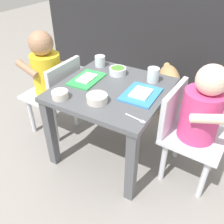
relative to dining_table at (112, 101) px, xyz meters
name	(u,v)px	position (x,y,z in m)	size (l,w,h in m)	color
ground_plane	(112,150)	(0.00, 0.00, -0.35)	(7.00, 7.00, 0.00)	gray
kitchen_cabinet_back	(178,29)	(0.00, 1.09, 0.09)	(2.39, 0.39, 0.89)	#232326
dining_table	(112,101)	(0.00, 0.00, 0.00)	(0.53, 0.54, 0.43)	#515459
seated_child_left	(49,74)	(-0.43, 0.00, 0.05)	(0.29, 0.29, 0.65)	silver
seated_child_right	(198,114)	(0.43, 0.04, 0.04)	(0.30, 0.30, 0.64)	silver
dog	(170,83)	(0.13, 0.58, -0.13)	(0.31, 0.46, 0.33)	tan
food_tray_left	(87,79)	(-0.16, 0.01, 0.08)	(0.14, 0.21, 0.02)	green
food_tray_right	(141,94)	(0.16, 0.01, 0.08)	(0.16, 0.20, 0.02)	#388CD8
water_cup_left	(100,62)	(-0.19, 0.19, 0.11)	(0.06, 0.06, 0.06)	white
water_cup_right	(153,76)	(0.15, 0.16, 0.11)	(0.06, 0.06, 0.07)	white
cereal_bowl_left_side	(97,98)	(0.01, -0.15, 0.10)	(0.10, 0.10, 0.04)	silver
veggie_bowl_near	(60,94)	(-0.16, -0.21, 0.10)	(0.08, 0.08, 0.04)	silver
veggie_bowl_far	(118,71)	(-0.05, 0.15, 0.10)	(0.09, 0.09, 0.04)	white
spoon_by_left_tray	(137,119)	(0.23, -0.18, 0.08)	(0.10, 0.03, 0.01)	silver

